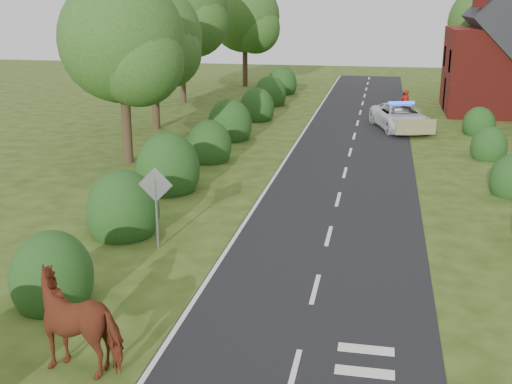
% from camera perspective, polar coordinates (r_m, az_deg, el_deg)
% --- Properties ---
extents(ground, '(120.00, 120.00, 0.00)m').
position_cam_1_polar(ground, '(16.94, 5.28, -8.64)').
color(ground, '#2A4211').
extents(road, '(6.00, 70.00, 0.02)m').
position_cam_1_polar(road, '(31.13, 8.26, 3.10)').
color(road, black).
rests_on(road, ground).
extents(road_markings, '(4.96, 70.00, 0.01)m').
position_cam_1_polar(road_markings, '(29.25, 4.90, 2.36)').
color(road_markings, white).
rests_on(road_markings, road).
extents(hedgerow_left, '(2.75, 50.41, 3.00)m').
position_cam_1_polar(hedgerow_left, '(28.84, -5.11, 3.63)').
color(hedgerow_left, '#1B4515').
rests_on(hedgerow_left, ground).
extents(hedgerow_right, '(2.10, 45.78, 2.10)m').
position_cam_1_polar(hedgerow_right, '(27.77, 21.55, 1.59)').
color(hedgerow_right, '#1B4515').
rests_on(hedgerow_right, ground).
extents(tree_left_a, '(5.74, 5.60, 8.38)m').
position_cam_1_polar(tree_left_a, '(29.40, -11.48, 12.68)').
color(tree_left_a, '#332316').
rests_on(tree_left_a, ground).
extents(tree_left_b, '(5.74, 5.60, 8.07)m').
position_cam_1_polar(tree_left_b, '(37.40, -8.87, 13.14)').
color(tree_left_b, '#332316').
rests_on(tree_left_b, ground).
extents(tree_left_c, '(6.97, 6.80, 10.22)m').
position_cam_1_polar(tree_left_c, '(47.26, -6.43, 15.73)').
color(tree_left_c, '#332316').
rests_on(tree_left_c, ground).
extents(tree_left_d, '(6.15, 6.00, 8.89)m').
position_cam_1_polar(tree_left_d, '(56.35, -0.76, 15.05)').
color(tree_left_d, '#332316').
rests_on(tree_left_d, ground).
extents(tree_right_c, '(6.15, 6.00, 8.58)m').
position_cam_1_polar(tree_right_c, '(53.70, 20.20, 13.68)').
color(tree_right_c, '#332316').
rests_on(tree_right_c, ground).
extents(road_sign, '(1.06, 0.08, 2.53)m').
position_cam_1_polar(road_sign, '(19.25, -8.88, -0.35)').
color(road_sign, gray).
rests_on(road_sign, ground).
extents(house, '(8.00, 7.40, 9.17)m').
position_cam_1_polar(house, '(46.08, 21.69, 11.25)').
color(house, maroon).
rests_on(house, ground).
extents(cow, '(2.46, 1.38, 1.70)m').
position_cam_1_polar(cow, '(13.81, -15.13, -11.43)').
color(cow, brown).
rests_on(cow, ground).
extents(police_van, '(3.90, 5.89, 1.65)m').
position_cam_1_polar(police_van, '(38.23, 12.73, 6.51)').
color(police_van, silver).
rests_on(police_van, ground).
extents(pedestrian_red, '(0.76, 0.68, 1.74)m').
position_cam_1_polar(pedestrian_red, '(42.68, 13.12, 7.68)').
color(pedestrian_red, maroon).
rests_on(pedestrian_red, ground).
extents(pedestrian_purple, '(0.87, 0.73, 1.60)m').
position_cam_1_polar(pedestrian_purple, '(43.03, 13.04, 7.66)').
color(pedestrian_purple, '#3C1154').
rests_on(pedestrian_purple, ground).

